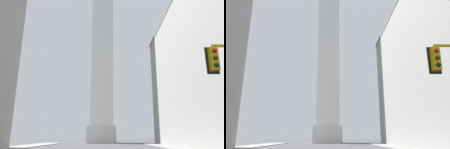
{
  "view_description": "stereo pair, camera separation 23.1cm",
  "coord_description": "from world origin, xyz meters",
  "views": [
    {
      "loc": [
        1.7,
        -0.96,
        1.88
      ],
      "look_at": [
        2.97,
        54.77,
        17.82
      ],
      "focal_mm": 35.0,
      "sensor_mm": 36.0,
      "label": 1
    },
    {
      "loc": [
        1.93,
        -0.96,
        1.88
      ],
      "look_at": [
        2.97,
        54.77,
        17.82
      ],
      "focal_mm": 35.0,
      "sensor_mm": 36.0,
      "label": 2
    }
  ],
  "objects": [
    {
      "name": "obelisk",
      "position": [
        0.0,
        71.28,
        37.93
      ],
      "size": [
        9.05,
        9.05,
        78.48
      ],
      "color": "silver",
      "rests_on": "ground_plane"
    }
  ]
}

